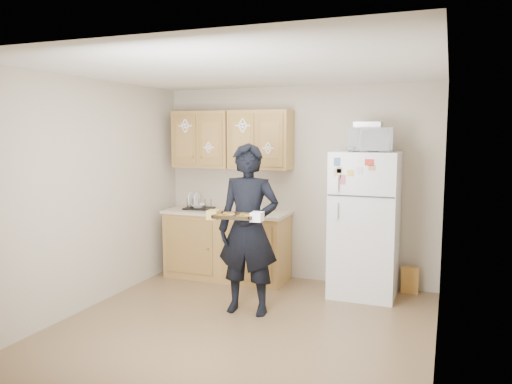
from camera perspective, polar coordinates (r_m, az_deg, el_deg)
floor at (r=5.14m, az=-1.45°, el=-15.07°), size 3.60×3.60×0.00m
ceiling at (r=4.81m, az=-1.54°, el=13.77°), size 3.60×3.60×0.00m
wall_back at (r=6.51m, az=4.63°, el=0.90°), size 3.60×0.04×2.50m
wall_front at (r=3.26m, az=-13.85°, el=-5.17°), size 3.60×0.04×2.50m
wall_left at (r=5.75m, az=-18.27°, el=-0.19°), size 0.04×3.60×2.50m
wall_right at (r=4.45m, az=20.42°, el=-2.22°), size 0.04×3.60×2.50m
refrigerator at (r=6.00m, az=12.32°, el=-3.60°), size 0.75×0.70×1.70m
base_cabinet at (r=6.64m, az=-3.32°, el=-6.15°), size 1.60×0.60×0.86m
countertop at (r=6.55m, az=-3.35°, el=-2.31°), size 1.64×0.64×0.04m
upper_cab_left at (r=6.77m, az=-6.03°, el=5.99°), size 0.80×0.33×0.75m
upper_cab_right at (r=6.44m, az=0.52°, el=5.98°), size 0.80×0.33×0.75m
cereal_box at (r=6.33m, az=17.18°, el=-9.61°), size 0.20×0.07×0.32m
person at (r=5.27m, az=-0.87°, el=-4.27°), size 0.69×0.48×1.81m
baking_tray at (r=4.98m, az=-2.40°, el=-2.83°), size 0.42×0.32×0.04m
pizza_front_left at (r=4.94m, az=-3.67°, el=-2.71°), size 0.13×0.13×0.02m
pizza_front_right at (r=4.88m, az=-1.64°, el=-2.82°), size 0.13×0.13×0.02m
pizza_back_left at (r=5.06m, az=-3.15°, el=-2.48°), size 0.13×0.13×0.02m
pizza_back_right at (r=5.00m, az=-1.15°, el=-2.58°), size 0.13×0.13×0.02m
microwave at (r=5.85m, az=12.98°, el=5.85°), size 0.52×0.38×0.27m
foil_pan at (r=5.88m, az=12.70°, el=7.51°), size 0.31×0.22×0.07m
dish_rack at (r=6.71m, az=-6.53°, el=-1.31°), size 0.41×0.33×0.15m
bowl at (r=6.72m, az=-6.60°, el=-1.57°), size 0.26×0.26×0.05m
soap_bottle at (r=6.24m, az=0.36°, el=-1.70°), size 0.11×0.11×0.19m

